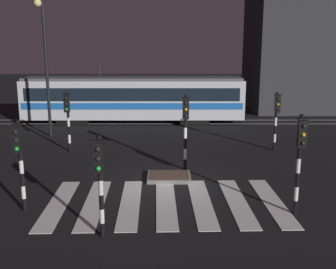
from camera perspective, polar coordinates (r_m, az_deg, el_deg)
name	(u,v)px	position (r m, az deg, el deg)	size (l,w,h in m)	color
ground_plane	(168,183)	(16.95, -0.02, -6.76)	(120.00, 120.00, 0.00)	black
rail_near	(169,124)	(29.05, 0.10, 1.51)	(80.00, 0.12, 0.03)	#59595E
rail_far	(169,120)	(30.46, 0.11, 2.03)	(80.00, 0.12, 0.03)	#59595E
crosswalk_zebra	(168,203)	(14.94, -0.06, -9.45)	(8.54, 4.93, 0.02)	silver
traffic_island	(171,177)	(17.43, 0.40, -5.89)	(1.81, 1.45, 0.18)	slate
traffic_light_corner_far_left	(69,113)	(21.82, -13.54, 2.99)	(0.36, 0.42, 3.19)	black
traffic_light_corner_near_left	(21,153)	(14.38, -19.73, -2.42)	(0.36, 0.42, 3.15)	black
traffic_light_kerb_mid_left	(102,172)	(11.85, -9.23, -5.21)	(0.36, 0.42, 3.08)	black
traffic_light_corner_far_right	(278,113)	(22.21, 15.10, 2.94)	(0.36, 0.42, 3.11)	black
traffic_light_corner_near_right	(302,150)	(13.88, 18.15, -2.12)	(0.36, 0.42, 3.40)	black
traffic_light_median_centre	(187,121)	(18.07, 2.70, 1.84)	(0.36, 0.42, 3.40)	black
street_lamp_trackside_left	(46,54)	(25.37, -16.54, 10.70)	(0.44, 1.21, 7.99)	black
tram	(135,98)	(29.58, -4.59, 5.07)	(15.79, 2.58, 4.15)	silver
building_backdrop	(321,34)	(37.90, 20.47, 13.01)	(11.32, 8.00, 12.76)	#2D2D33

